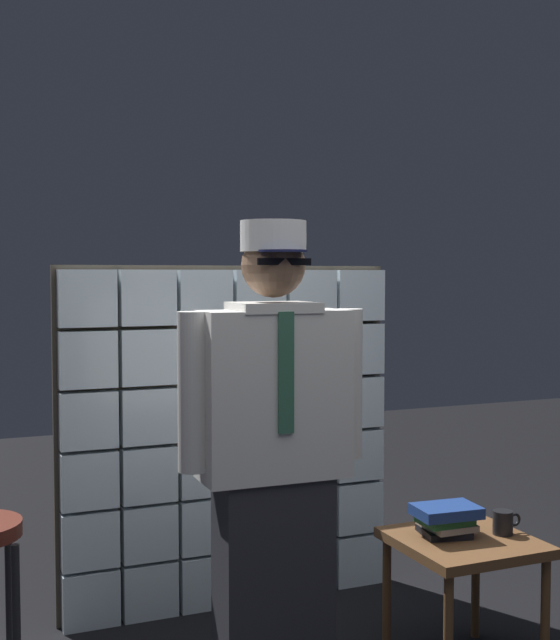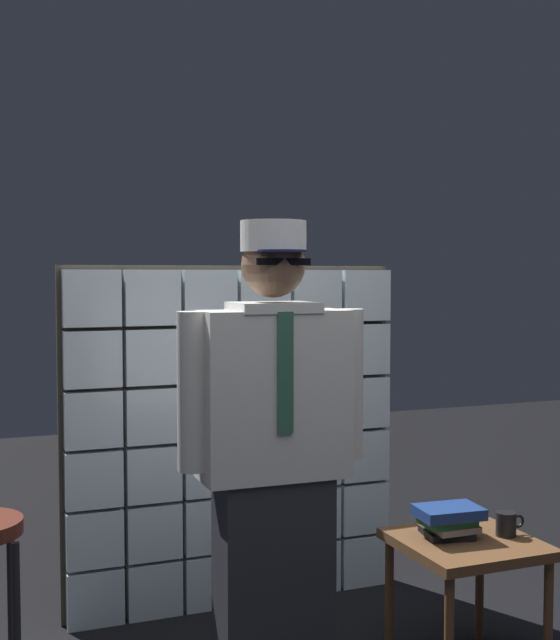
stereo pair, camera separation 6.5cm
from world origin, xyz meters
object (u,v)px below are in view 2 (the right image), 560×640
standing_person (273,457)px  book_stack (448,520)px  coffee_mug (507,524)px  side_table (466,556)px

standing_person → book_stack: (0.75, 0.03, -0.32)m
standing_person → book_stack: 0.81m
book_stack → coffee_mug: bearing=-16.9°
standing_person → coffee_mug: standing_person is taller
coffee_mug → standing_person: bearing=177.4°
standing_person → coffee_mug: (0.98, -0.04, -0.34)m
standing_person → side_table: bearing=-0.0°
side_table → book_stack: size_ratio=2.01×
coffee_mug → book_stack: bearing=163.1°
standing_person → side_table: 0.93m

